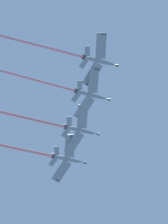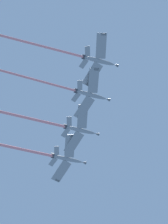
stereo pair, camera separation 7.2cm
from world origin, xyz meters
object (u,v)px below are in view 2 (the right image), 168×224
object	(u,v)px
jet_far_left	(47,155)
jet_inner_right	(79,56)
jet_centre	(71,89)
jet_inner_left	(56,124)

from	to	relation	value
jet_far_left	jet_inner_right	xyz separation A→B (m)	(20.56, -32.69, 0.18)
jet_far_left	jet_centre	distance (m)	26.32
jet_far_left	jet_inner_right	size ratio (longest dim) A/B	0.90
jet_far_left	jet_centre	xyz separation A→B (m)	(14.69, -21.84, -0.07)
jet_inner_right	jet_far_left	bearing A→B (deg)	122.17
jet_inner_left	jet_inner_right	size ratio (longest dim) A/B	1.01
jet_inner_left	jet_inner_right	world-z (taller)	jet_inner_right
jet_far_left	jet_centre	bearing A→B (deg)	-56.08
jet_inner_right	jet_inner_left	bearing A→B (deg)	122.91
jet_centre	jet_far_left	bearing A→B (deg)	123.92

